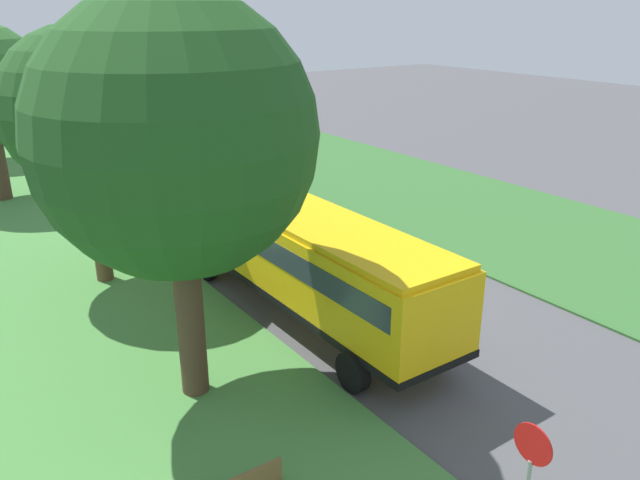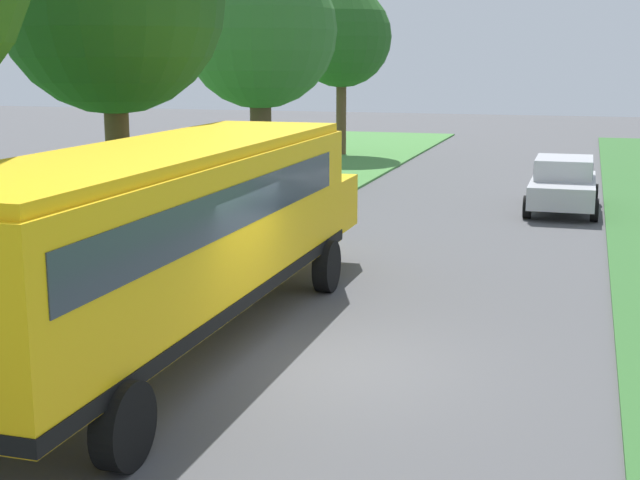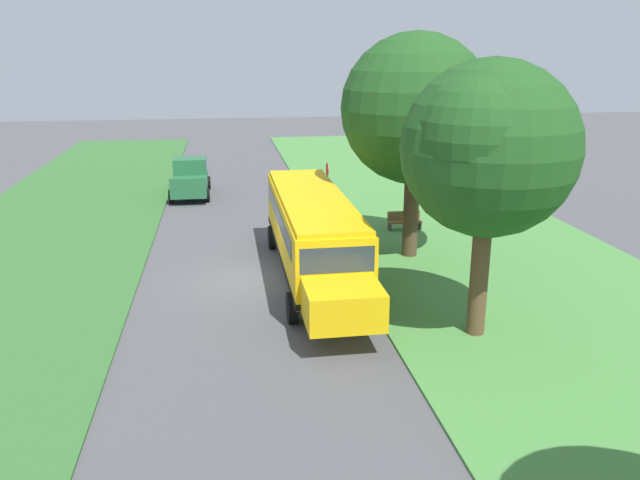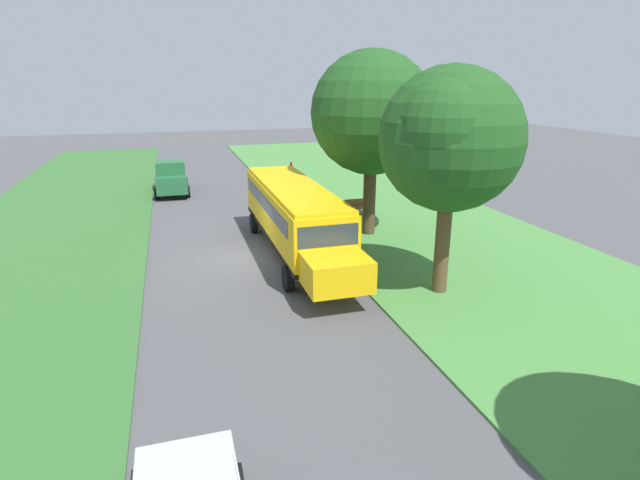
{
  "view_description": "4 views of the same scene",
  "coord_description": "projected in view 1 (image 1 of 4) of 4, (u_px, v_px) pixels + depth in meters",
  "views": [
    {
      "loc": [
        -11.62,
        -13.77,
        8.57
      ],
      "look_at": [
        -0.35,
        2.36,
        1.16
      ],
      "focal_mm": 35.0,
      "sensor_mm": 36.0,
      "label": 1
    },
    {
      "loc": [
        3.4,
        -11.92,
        4.41
      ],
      "look_at": [
        -0.78,
        2.0,
        1.43
      ],
      "focal_mm": 50.0,
      "sensor_mm": 36.0,
      "label": 2
    },
    {
      "loc": [
        0.69,
        22.16,
        8.26
      ],
      "look_at": [
        -2.71,
        0.37,
        1.57
      ],
      "focal_mm": 35.0,
      "sensor_mm": 36.0,
      "label": 3
    },
    {
      "loc": [
        2.56,
        21.04,
        7.61
      ],
      "look_at": [
        -2.57,
        3.79,
        1.82
      ],
      "focal_mm": 28.0,
      "sensor_mm": 36.0,
      "label": 4
    }
  ],
  "objects": [
    {
      "name": "ground_plane",
      "position": [
        371.0,
        293.0,
        19.81
      ],
      "size": [
        120.0,
        120.0,
        0.0
      ],
      "primitive_type": "plane",
      "color": "#4C4C4F"
    },
    {
      "name": "car_silver_nearest",
      "position": [
        232.0,
        164.0,
        32.38
      ],
      "size": [
        2.02,
        4.4,
        1.56
      ],
      "color": "#B7B7BC",
      "rests_on": "ground"
    },
    {
      "name": "oak_tree_beside_bus",
      "position": [
        179.0,
        139.0,
        12.82
      ],
      "size": [
        5.9,
        5.9,
        9.05
      ],
      "color": "#4C3826",
      "rests_on": "ground"
    },
    {
      "name": "oak_tree_roadside_mid",
      "position": [
        86.0,
        105.0,
        18.87
      ],
      "size": [
        4.97,
        4.97,
        8.15
      ],
      "color": "brown",
      "rests_on": "ground"
    },
    {
      "name": "grass_verge",
      "position": [
        37.0,
        399.0,
        14.44
      ],
      "size": [
        12.0,
        80.0,
        0.08
      ],
      "primitive_type": "cube",
      "color": "#47843D",
      "rests_on": "ground"
    },
    {
      "name": "school_bus",
      "position": [
        304.0,
        253.0,
        17.87
      ],
      "size": [
        2.84,
        12.42,
        3.16
      ],
      "color": "yellow",
      "rests_on": "ground"
    },
    {
      "name": "stop_sign",
      "position": [
        528.0,
        480.0,
        9.59
      ],
      "size": [
        0.08,
        0.68,
        2.74
      ],
      "color": "gray",
      "rests_on": "ground"
    },
    {
      "name": "grass_far_side",
      "position": [
        548.0,
        236.0,
        24.62
      ],
      "size": [
        10.0,
        80.0,
        0.07
      ],
      "primitive_type": "cube",
      "color": "#33662D",
      "rests_on": "ground"
    }
  ]
}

